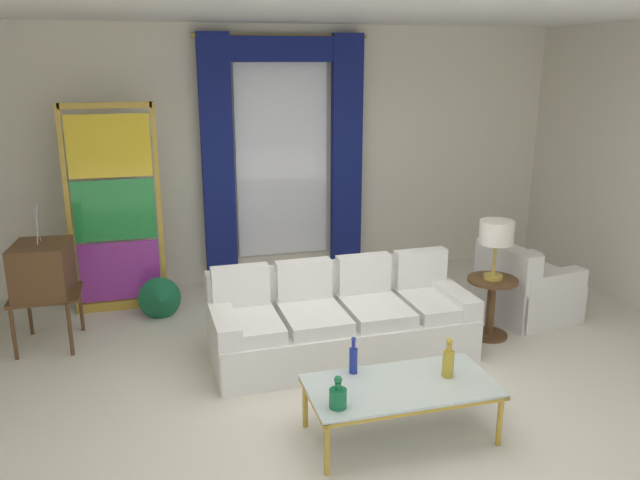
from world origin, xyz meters
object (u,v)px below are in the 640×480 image
at_px(bottle_crystal_tall, 448,361).
at_px(table_lamp_brass, 496,235).
at_px(bottle_blue_decanter, 353,359).
at_px(bottle_amber_squat, 338,396).
at_px(stained_glass_divider, 115,214).
at_px(peacock_figurine, 160,300).
at_px(round_side_table, 491,302).
at_px(couch_white_long, 339,321).
at_px(vintage_tv, 43,272).
at_px(armchair_white, 524,291).
at_px(coffee_table, 401,389).

bearing_deg(bottle_crystal_tall, table_lamp_brass, 49.90).
bearing_deg(bottle_crystal_tall, bottle_blue_decanter, 160.15).
height_order(bottle_crystal_tall, bottle_amber_squat, bottle_crystal_tall).
relative_size(bottle_amber_squat, stained_glass_divider, 0.10).
bearing_deg(peacock_figurine, round_side_table, -22.14).
bearing_deg(stained_glass_divider, bottle_blue_decanter, -58.67).
height_order(bottle_blue_decanter, round_side_table, bottle_blue_decanter).
bearing_deg(round_side_table, peacock_figurine, 157.86).
bearing_deg(bottle_blue_decanter, bottle_amber_squat, -120.08).
bearing_deg(peacock_figurine, stained_glass_divider, 131.98).
height_order(stained_glass_divider, round_side_table, stained_glass_divider).
distance_m(couch_white_long, bottle_crystal_tall, 1.47).
bearing_deg(bottle_blue_decanter, couch_white_long, 77.71).
bearing_deg(bottle_amber_squat, table_lamp_brass, 37.29).
relative_size(couch_white_long, stained_glass_divider, 1.07).
xyz_separation_m(couch_white_long, vintage_tv, (-2.59, 0.88, 0.42)).
bearing_deg(round_side_table, armchair_white, 30.89).
height_order(coffee_table, armchair_white, armchair_white).
xyz_separation_m(bottle_amber_squat, table_lamp_brass, (2.01, 1.53, 0.54)).
xyz_separation_m(bottle_blue_decanter, stained_glass_divider, (-1.70, 2.79, 0.54)).
height_order(bottle_crystal_tall, vintage_tv, vintage_tv).
bearing_deg(round_side_table, table_lamp_brass, -153.43).
bearing_deg(bottle_blue_decanter, vintage_tv, 138.79).
bearing_deg(couch_white_long, stained_glass_divider, 140.26).
distance_m(couch_white_long, bottle_blue_decanter, 1.21).
bearing_deg(table_lamp_brass, bottle_amber_squat, -142.71).
relative_size(bottle_blue_decanter, peacock_figurine, 0.47).
height_order(bottle_crystal_tall, peacock_figurine, bottle_crystal_tall).
distance_m(armchair_white, stained_glass_divider, 4.34).
relative_size(coffee_table, armchair_white, 1.43).
distance_m(coffee_table, table_lamp_brass, 2.12).
height_order(bottle_crystal_tall, round_side_table, bottle_crystal_tall).
relative_size(armchair_white, peacock_figurine, 1.55).
bearing_deg(round_side_table, bottle_crystal_tall, -130.10).
relative_size(vintage_tv, table_lamp_brass, 2.36).
bearing_deg(armchair_white, bottle_blue_decanter, -148.21).
xyz_separation_m(couch_white_long, bottle_blue_decanter, (-0.25, -1.17, 0.22)).
height_order(vintage_tv, table_lamp_brass, vintage_tv).
bearing_deg(bottle_amber_squat, coffee_table, 18.52).
bearing_deg(bottle_blue_decanter, round_side_table, 32.09).
height_order(peacock_figurine, table_lamp_brass, table_lamp_brass).
bearing_deg(coffee_table, table_lamp_brass, 42.28).
height_order(vintage_tv, round_side_table, vintage_tv).
distance_m(coffee_table, stained_glass_divider, 3.68).
xyz_separation_m(vintage_tv, stained_glass_divider, (0.64, 0.74, 0.33)).
distance_m(armchair_white, table_lamp_brass, 1.01).
bearing_deg(round_side_table, stained_glass_divider, 154.13).
relative_size(bottle_blue_decanter, vintage_tv, 0.21).
height_order(armchair_white, stained_glass_divider, stained_glass_divider).
height_order(bottle_amber_squat, round_side_table, bottle_amber_squat).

